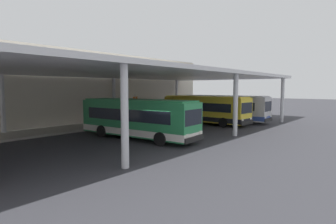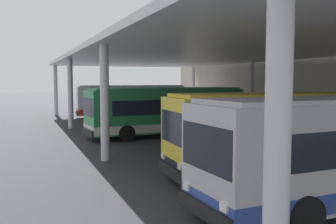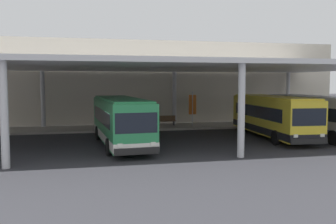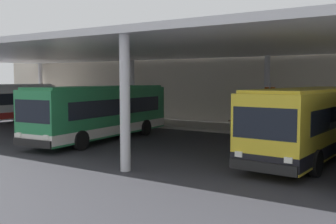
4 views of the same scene
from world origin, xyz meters
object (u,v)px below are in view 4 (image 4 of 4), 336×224
at_px(bus_second_bay, 102,112).
at_px(bench_waiting, 242,121).
at_px(banner_sign, 270,104).
at_px(bus_middle_bay, 310,122).

relative_size(bus_second_bay, bench_waiting, 5.94).
relative_size(bus_second_bay, banner_sign, 3.34).
xyz_separation_m(bus_middle_bay, banner_sign, (-4.27, 7.03, 0.32)).
height_order(bus_second_bay, banner_sign, banner_sign).
height_order(bench_waiting, banner_sign, banner_sign).
bearing_deg(bus_second_bay, bench_waiting, 60.42).
relative_size(bus_middle_bay, bench_waiting, 5.92).
height_order(bus_middle_bay, bench_waiting, bus_middle_bay).
bearing_deg(bus_middle_bay, banner_sign, 121.29).
bearing_deg(banner_sign, bus_middle_bay, -58.71).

